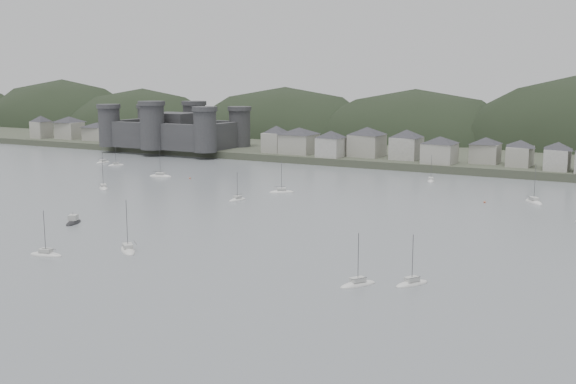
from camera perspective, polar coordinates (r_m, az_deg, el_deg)
The scene contains 9 objects.
ground at distance 123.85m, azimuth -17.20°, elevation -7.79°, with size 900.00×900.00×0.00m, color slate.
far_shore_land at distance 387.50m, azimuth 15.98°, elevation 4.06°, with size 900.00×250.00×3.00m, color #383D2D.
forested_ridge at distance 363.03m, azimuth 15.72°, elevation 1.69°, with size 851.55×103.94×102.57m.
castle at distance 333.65m, azimuth -9.41°, elevation 5.11°, with size 66.00×43.00×20.00m.
waterfront_town at distance 268.33m, azimuth 21.15°, elevation 3.05°, with size 451.48×28.46×12.92m.
sailboat_lead at distance 149.06m, azimuth -19.39°, elevation -4.91°, with size 7.64×3.93×10.01m.
moored_fleet at distance 182.98m, azimuth -6.49°, elevation -1.81°, with size 265.67×177.01×12.16m.
motor_launch_far at distance 179.07m, azimuth -17.33°, elevation -2.40°, with size 5.19×7.53×3.71m.
mooring_buoys at distance 172.91m, azimuth -3.41°, elevation -2.44°, with size 161.92×125.88×0.70m.
Camera 1 is at (86.35, -81.19, 35.96)m, focal length 42.99 mm.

